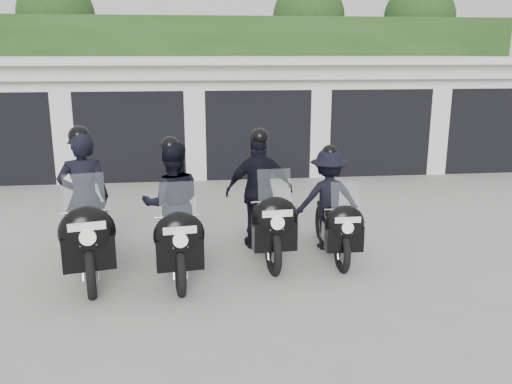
{
  "coord_description": "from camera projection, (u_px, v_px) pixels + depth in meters",
  "views": [
    {
      "loc": [
        -1.61,
        -7.72,
        3.08
      ],
      "look_at": [
        -0.69,
        0.09,
        1.05
      ],
      "focal_mm": 38.0,
      "sensor_mm": 36.0,
      "label": 1
    }
  ],
  "objects": [
    {
      "name": "ground",
      "position": [
        301.0,
        258.0,
        8.38
      ],
      "size": [
        80.0,
        80.0,
        0.0
      ],
      "primitive_type": "plane",
      "color": "gray",
      "rests_on": "ground"
    },
    {
      "name": "garage_block",
      "position": [
        248.0,
        111.0,
        15.77
      ],
      "size": [
        16.4,
        6.8,
        2.96
      ],
      "color": "white",
      "rests_on": "ground"
    },
    {
      "name": "background_vegetation",
      "position": [
        244.0,
        61.0,
        20.15
      ],
      "size": [
        20.0,
        3.9,
        5.8
      ],
      "color": "#1D3C15",
      "rests_on": "ground"
    },
    {
      "name": "police_bike_a",
      "position": [
        86.0,
        215.0,
        7.67
      ],
      "size": [
        1.04,
        2.43,
        2.14
      ],
      "rotation": [
        0.0,
        0.0,
        0.2
      ],
      "color": "black",
      "rests_on": "ground"
    },
    {
      "name": "police_bike_b",
      "position": [
        174.0,
        213.0,
        7.81
      ],
      "size": [
        0.96,
        2.27,
        1.98
      ],
      "rotation": [
        0.0,
        0.0,
        0.1
      ],
      "color": "black",
      "rests_on": "ground"
    },
    {
      "name": "police_bike_c",
      "position": [
        262.0,
        199.0,
        8.49
      ],
      "size": [
        1.13,
        2.31,
        2.01
      ],
      "rotation": [
        0.0,
        0.0,
        0.06
      ],
      "color": "black",
      "rests_on": "ground"
    },
    {
      "name": "police_bike_d",
      "position": [
        330.0,
        206.0,
        8.5
      ],
      "size": [
        1.05,
        2.0,
        1.74
      ],
      "rotation": [
        0.0,
        0.0,
        -0.01
      ],
      "color": "black",
      "rests_on": "ground"
    }
  ]
}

